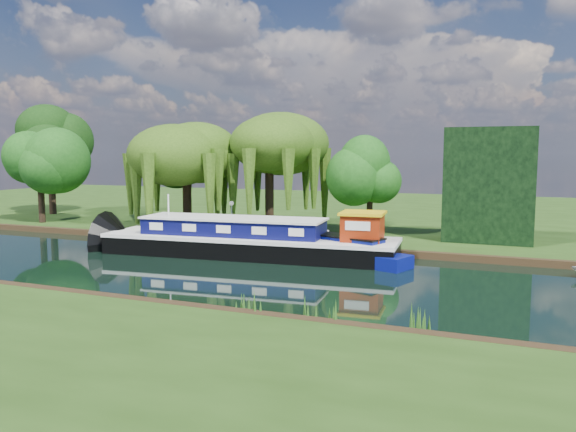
% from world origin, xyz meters
% --- Properties ---
extents(ground, '(120.00, 120.00, 0.00)m').
position_xyz_m(ground, '(0.00, 0.00, 0.00)').
color(ground, black).
extents(far_bank, '(120.00, 52.00, 0.45)m').
position_xyz_m(far_bank, '(0.00, 34.00, 0.23)').
color(far_bank, '#1E390F').
rests_on(far_bank, ground).
extents(dutch_barge, '(19.66, 6.08, 4.08)m').
position_xyz_m(dutch_barge, '(4.91, 4.82, 1.01)').
color(dutch_barge, black).
rests_on(dutch_barge, ground).
extents(narrowboat, '(11.99, 5.79, 1.75)m').
position_xyz_m(narrowboat, '(9.47, 5.87, 0.62)').
color(narrowboat, '#070F69').
rests_on(narrowboat, ground).
extents(red_dinghy, '(3.13, 2.58, 0.56)m').
position_xyz_m(red_dinghy, '(-7.28, 5.80, 0.00)').
color(red_dinghy, maroon).
rests_on(red_dinghy, ground).
extents(willow_left, '(6.81, 6.81, 8.16)m').
position_xyz_m(willow_left, '(-3.62, 10.73, 6.37)').
color(willow_left, black).
rests_on(willow_left, far_bank).
extents(willow_right, '(7.08, 7.08, 8.63)m').
position_xyz_m(willow_right, '(2.32, 13.61, 6.74)').
color(willow_right, black).
rests_on(willow_right, far_bank).
extents(tree_far_left, '(5.07, 5.07, 8.17)m').
position_xyz_m(tree_far_left, '(-18.78, 10.50, 6.05)').
color(tree_far_left, black).
rests_on(tree_far_left, far_bank).
extents(tree_far_back, '(5.94, 5.94, 9.99)m').
position_xyz_m(tree_far_back, '(-23.40, 16.41, 7.41)').
color(tree_far_back, black).
rests_on(tree_far_back, far_bank).
extents(tree_far_mid, '(4.70, 4.70, 7.68)m').
position_xyz_m(tree_far_mid, '(-6.89, 15.85, 5.76)').
color(tree_far_mid, black).
rests_on(tree_far_mid, far_bank).
extents(tree_far_right, '(3.97, 3.97, 6.50)m').
position_xyz_m(tree_far_right, '(10.38, 14.48, 4.94)').
color(tree_far_right, black).
rests_on(tree_far_right, far_bank).
extents(conifer_hedge, '(6.00, 3.00, 8.00)m').
position_xyz_m(conifer_hedge, '(19.00, 14.00, 4.45)').
color(conifer_hedge, black).
rests_on(conifer_hedge, far_bank).
extents(lamppost, '(0.36, 0.36, 2.56)m').
position_xyz_m(lamppost, '(0.50, 10.50, 2.42)').
color(lamppost, silver).
rests_on(lamppost, far_bank).
extents(mooring_posts, '(19.16, 0.16, 1.00)m').
position_xyz_m(mooring_posts, '(-0.50, 8.40, 0.95)').
color(mooring_posts, silver).
rests_on(mooring_posts, far_bank).
extents(reeds_near, '(33.70, 1.50, 1.10)m').
position_xyz_m(reeds_near, '(6.87, -7.57, 0.55)').
color(reeds_near, '#224E14').
rests_on(reeds_near, ground).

